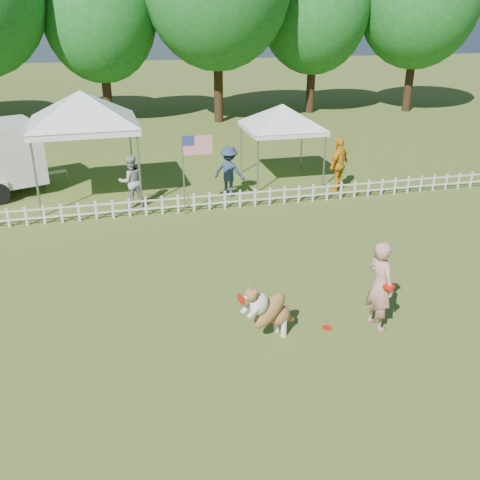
{
  "coord_description": "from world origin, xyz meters",
  "views": [
    {
      "loc": [
        -3.16,
        -8.77,
        5.95
      ],
      "look_at": [
        -0.49,
        2.0,
        1.1
      ],
      "focal_mm": 40.0,
      "sensor_mm": 36.0,
      "label": 1
    }
  ],
  "objects": [
    {
      "name": "spectator_c",
      "position": [
        4.48,
        7.84,
        0.95
      ],
      "size": [
        1.16,
        1.06,
        1.91
      ],
      "primitive_type": "imported",
      "rotation": [
        0.0,
        0.0,
        3.81
      ],
      "color": "orange",
      "rests_on": "ground"
    },
    {
      "name": "tree_far_right",
      "position": [
        15.0,
        21.5,
        5.7
      ],
      "size": [
        7.0,
        7.0,
        11.4
      ],
      "primitive_type": null,
      "color": "#19571D",
      "rests_on": "ground"
    },
    {
      "name": "flag_pole",
      "position": [
        -1.06,
        6.81,
        1.26
      ],
      "size": [
        0.97,
        0.12,
        2.51
      ],
      "primitive_type": null,
      "rotation": [
        0.0,
        0.0,
        0.02
      ],
      "color": "gray",
      "rests_on": "ground"
    },
    {
      "name": "spectator_a",
      "position": [
        -2.59,
        8.0,
        0.84
      ],
      "size": [
        0.93,
        0.79,
        1.68
      ],
      "primitive_type": "imported",
      "rotation": [
        0.0,
        0.0,
        3.34
      ],
      "color": "#9E9FA4",
      "rests_on": "ground"
    },
    {
      "name": "frisbee_on_turf",
      "position": [
        0.75,
        -0.3,
        0.01
      ],
      "size": [
        0.25,
        0.25,
        0.02
      ],
      "primitive_type": "cylinder",
      "rotation": [
        0.0,
        0.0,
        0.35
      ],
      "color": "red",
      "rests_on": "ground"
    },
    {
      "name": "canopy_tent_left",
      "position": [
        -3.9,
        9.28,
        1.73
      ],
      "size": [
        3.45,
        3.45,
        3.46
      ],
      "primitive_type": null,
      "rotation": [
        0.0,
        0.0,
        0.03
      ],
      "color": "white",
      "rests_on": "ground"
    },
    {
      "name": "handler",
      "position": [
        1.73,
        -0.46,
        0.93
      ],
      "size": [
        0.56,
        0.75,
        1.87
      ],
      "primitive_type": "imported",
      "rotation": [
        0.0,
        0.0,
        1.75
      ],
      "color": "tan",
      "rests_on": "ground"
    },
    {
      "name": "dog",
      "position": [
        -0.48,
        -0.35,
        0.63
      ],
      "size": [
        1.28,
        0.83,
        1.26
      ],
      "primitive_type": null,
      "rotation": [
        0.0,
        0.0,
        0.38
      ],
      "color": "brown",
      "rests_on": "ground"
    },
    {
      "name": "canopy_tent_right",
      "position": [
        2.95,
        9.58,
        1.37
      ],
      "size": [
        2.67,
        2.67,
        2.73
      ],
      "primitive_type": null,
      "rotation": [
        0.0,
        0.0,
        -0.01
      ],
      "color": "white",
      "rests_on": "ground"
    },
    {
      "name": "tree_center_right",
      "position": [
        3.0,
        21.0,
        6.3
      ],
      "size": [
        7.6,
        7.6,
        12.6
      ],
      "primitive_type": null,
      "color": "#19571D",
      "rests_on": "ground"
    },
    {
      "name": "ground",
      "position": [
        0.0,
        0.0,
        0.0
      ],
      "size": [
        120.0,
        120.0,
        0.0
      ],
      "primitive_type": "plane",
      "color": "#47621F",
      "rests_on": "ground"
    },
    {
      "name": "picket_fence",
      "position": [
        0.0,
        7.0,
        0.3
      ],
      "size": [
        22.0,
        0.08,
        0.6
      ],
      "primitive_type": null,
      "color": "silver",
      "rests_on": "ground"
    },
    {
      "name": "tree_center_left",
      "position": [
        -3.0,
        22.5,
        4.9
      ],
      "size": [
        6.0,
        6.0,
        9.8
      ],
      "primitive_type": null,
      "color": "#19571D",
      "rests_on": "ground"
    },
    {
      "name": "tree_right",
      "position": [
        9.0,
        22.5,
        5.2
      ],
      "size": [
        6.2,
        6.2,
        10.4
      ],
      "primitive_type": null,
      "color": "#19571D",
      "rests_on": "ground"
    },
    {
      "name": "spectator_b",
      "position": [
        0.68,
        8.23,
        0.86
      ],
      "size": [
        1.27,
        1.17,
        1.72
      ],
      "primitive_type": "imported",
      "rotation": [
        0.0,
        0.0,
        2.51
      ],
      "color": "#253650",
      "rests_on": "ground"
    }
  ]
}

